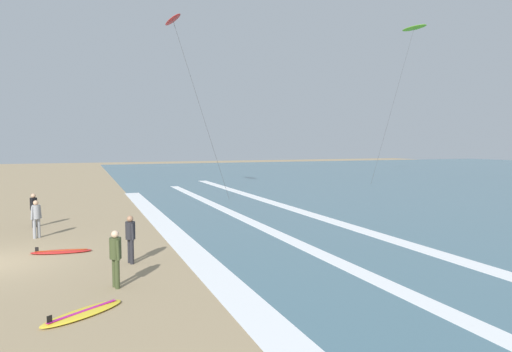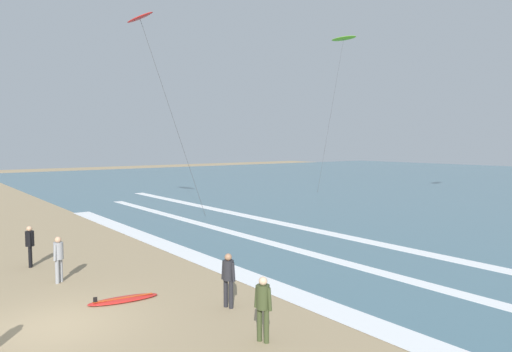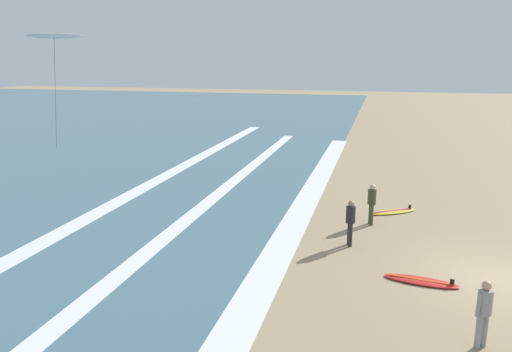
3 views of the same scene
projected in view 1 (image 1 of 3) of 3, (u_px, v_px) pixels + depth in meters
wave_foam_shoreline at (198, 258)px, 15.51m from camera, size 43.22×1.09×0.01m
wave_foam_mid_break at (290, 240)px, 18.37m from camera, size 48.96×0.69×0.01m
wave_foam_outer_break at (366, 232)px, 20.11m from camera, size 58.26×0.86×0.01m
surfer_right_near at (34, 207)px, 21.18m from camera, size 0.51×0.32×1.60m
surfer_left_far at (130, 235)px, 14.76m from camera, size 0.51×0.32×1.60m
surfer_background_far at (36, 216)px, 18.71m from camera, size 0.40×0.44×1.60m
surfer_left_near at (116, 254)px, 12.27m from camera, size 0.51×0.32×1.60m
surfboard_right_spare at (61, 251)px, 16.27m from camera, size 0.90×2.16×0.25m
surfboard_left_pile at (83, 313)px, 10.38m from camera, size 1.67×2.08×0.25m
kite_lime_high_left at (414, 29)px, 49.74m from camera, size 6.58×9.65×17.01m
kite_red_high_right at (173, 21)px, 31.43m from camera, size 3.68×3.95×12.86m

